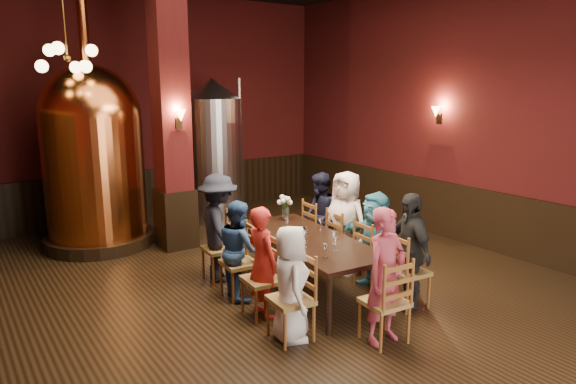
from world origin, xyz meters
TOP-DOWN VIEW (x-y plane):
  - room at (0.00, 0.00)m, footprint 10.00×10.02m
  - wainscot_right at (3.96, 0.00)m, footprint 0.08×9.90m
  - wainscot_back at (0.00, 4.96)m, footprint 7.90×0.08m
  - column at (-0.30, 2.80)m, footprint 0.58×0.58m
  - pendant_cluster at (-1.80, 2.90)m, footprint 0.90×0.90m
  - sconce_wall at (3.90, 0.80)m, footprint 0.20×0.20m
  - sconce_column at (-0.30, 2.50)m, footprint 0.20×0.20m
  - dining_table at (0.38, -0.04)m, footprint 1.19×2.47m
  - chair_0 at (-0.54, -0.97)m, footprint 0.50×0.50m
  - person_0 at (-0.54, -0.97)m, footprint 0.61×0.74m
  - chair_1 at (-0.49, -0.31)m, footprint 0.50×0.50m
  - person_1 at (-0.49, -0.31)m, footprint 0.34×0.50m
  - chair_2 at (-0.44, 0.35)m, footprint 0.50×0.50m
  - person_2 at (-0.44, 0.35)m, footprint 0.42×0.67m
  - chair_3 at (-0.39, 1.02)m, footprint 0.50×0.50m
  - person_3 at (-0.39, 1.02)m, footprint 0.73×1.07m
  - chair_4 at (1.15, -1.11)m, footprint 0.50×0.50m
  - person_4 at (1.15, -1.11)m, footprint 0.60×0.92m
  - chair_5 at (1.20, -0.44)m, footprint 0.50×0.50m
  - person_5 at (1.20, -0.44)m, footprint 0.56×1.29m
  - chair_6 at (1.26, 0.22)m, footprint 0.50×0.50m
  - person_6 at (1.26, 0.22)m, footprint 0.62×0.82m
  - chair_7 at (1.31, 0.88)m, footprint 0.50×0.50m
  - person_7 at (1.31, 0.88)m, footprint 0.59×0.75m
  - chair_8 at (0.26, -1.59)m, footprint 0.50×0.50m
  - person_8 at (0.26, -1.59)m, footprint 0.57×0.41m
  - copper_kettle at (-1.36, 3.63)m, footprint 1.83×1.83m
  - steel_vessel at (1.07, 4.06)m, footprint 1.45×1.45m
  - rose_vase at (0.65, 0.88)m, footprint 0.23×0.23m
  - wine_glass_0 at (0.30, -0.09)m, footprint 0.07×0.07m
  - wine_glass_1 at (0.19, -0.16)m, footprint 0.07×0.07m
  - wine_glass_2 at (0.34, -0.66)m, footprint 0.07×0.07m
  - wine_glass_3 at (0.16, 0.04)m, footprint 0.07×0.07m
  - wine_glass_4 at (0.48, -0.46)m, footprint 0.07×0.07m
  - wine_glass_5 at (0.14, -0.30)m, footprint 0.07×0.07m
  - wine_glass_6 at (0.28, -0.07)m, footprint 0.07×0.07m
  - wine_glass_7 at (0.35, 0.40)m, footprint 0.07×0.07m
  - wine_glass_8 at (0.09, -0.78)m, footprint 0.07×0.07m
  - wine_glass_9 at (0.74, 0.14)m, footprint 0.07×0.07m

SIDE VIEW (x-z plane):
  - chair_0 at x=-0.54m, z-range 0.00..0.92m
  - chair_1 at x=-0.49m, z-range 0.00..0.92m
  - chair_2 at x=-0.44m, z-range 0.00..0.92m
  - chair_3 at x=-0.39m, z-range 0.00..0.92m
  - chair_4 at x=1.15m, z-range 0.00..0.92m
  - chair_5 at x=1.20m, z-range 0.00..0.92m
  - chair_6 at x=1.26m, z-range 0.00..0.92m
  - chair_7 at x=1.31m, z-range 0.00..0.92m
  - chair_8 at x=0.26m, z-range 0.00..0.92m
  - wainscot_right at x=3.96m, z-range 0.00..1.00m
  - wainscot_back at x=0.00m, z-range 0.00..1.00m
  - person_0 at x=-0.54m, z-range 0.00..1.28m
  - person_2 at x=-0.44m, z-range 0.00..1.29m
  - person_5 at x=1.20m, z-range 0.00..1.35m
  - person_1 at x=-0.49m, z-range 0.00..1.35m
  - dining_table at x=0.38m, z-range 0.31..1.06m
  - person_7 at x=1.31m, z-range 0.00..1.39m
  - person_4 at x=1.15m, z-range 0.00..1.46m
  - person_8 at x=0.26m, z-range 0.00..1.49m
  - person_6 at x=1.26m, z-range 0.00..1.52m
  - person_3 at x=-0.39m, z-range 0.00..1.53m
  - wine_glass_0 at x=0.30m, z-range 0.75..0.92m
  - wine_glass_1 at x=0.19m, z-range 0.75..0.92m
  - wine_glass_2 at x=0.34m, z-range 0.75..0.92m
  - wine_glass_3 at x=0.16m, z-range 0.75..0.92m
  - wine_glass_4 at x=0.48m, z-range 0.75..0.92m
  - wine_glass_5 at x=0.14m, z-range 0.75..0.92m
  - wine_glass_6 at x=0.28m, z-range 0.75..0.92m
  - wine_glass_7 at x=0.35m, z-range 0.75..0.92m
  - wine_glass_8 at x=0.09m, z-range 0.75..0.92m
  - wine_glass_9 at x=0.74m, z-range 0.75..0.92m
  - rose_vase at x=0.65m, z-range 0.81..1.19m
  - steel_vessel at x=1.07m, z-range 0.00..2.84m
  - copper_kettle at x=-1.36m, z-range -0.58..3.73m
  - sconce_wall at x=3.90m, z-range 2.02..2.38m
  - sconce_column at x=-0.30m, z-range 2.02..2.38m
  - room at x=0.00m, z-range 0.00..4.50m
  - column at x=-0.30m, z-range 0.00..4.50m
  - pendant_cluster at x=-1.80m, z-range 2.25..3.95m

